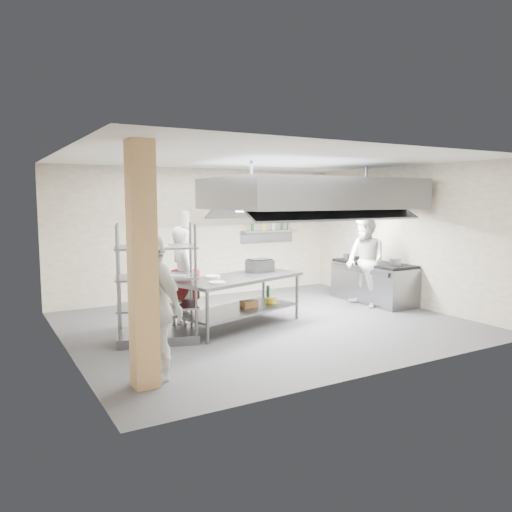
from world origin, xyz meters
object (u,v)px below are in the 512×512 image
chef_head (183,277)px  chef_line (365,261)px  cooking_range (373,283)px  chef_plating (154,308)px  pass_rack (157,283)px  stockpot (368,258)px  griddle (260,266)px  island (239,301)px

chef_head → chef_line: 4.03m
cooking_range → chef_plating: chef_plating is taller
chef_head → chef_line: (4.02, -0.32, 0.06)m
pass_rack → chef_plating: (-0.59, -1.63, -0.02)m
stockpot → pass_rack: bearing=-172.5°
chef_plating → stockpot: size_ratio=7.57×
griddle → chef_head: bearing=173.7°
pass_rack → chef_plating: 1.73m
pass_rack → chef_line: bearing=19.9°
cooking_range → pass_rack: bearing=-173.4°
island → chef_head: chef_head is taller
cooking_range → chef_line: chef_line is taller
pass_rack → griddle: 2.32m
cooking_range → chef_plating: 6.23m
island → chef_head: size_ratio=1.35×
island → stockpot: stockpot is taller
pass_rack → chef_head: pass_rack is taller
pass_rack → griddle: size_ratio=4.21×
chef_line → pass_rack: bearing=-81.8°
pass_rack → island: bearing=23.6°
island → chef_line: chef_line is taller
cooking_range → chef_plating: size_ratio=1.07×
island → cooking_range: size_ratio=1.23×
stockpot → chef_head: bearing=-179.9°
island → stockpot: size_ratio=9.95×
pass_rack → stockpot: pass_rack is taller
griddle → stockpot: size_ratio=1.84×
chef_line → griddle: bearing=-91.0°
chef_plating → griddle: bearing=112.1°
chef_line → stockpot: size_ratio=7.88×
chef_plating → chef_line: bearing=94.7°
chef_plating → stockpot: chef_plating is taller
island → griddle: 0.92m
cooking_range → griddle: bearing=-179.2°
griddle → stockpot: (2.85, 0.11, -0.04)m
island → stockpot: (3.49, 0.45, 0.53)m
chef_head → chef_plating: size_ratio=0.97×
stockpot → griddle: bearing=-177.7°
chef_head → griddle: 1.54m
chef_line → griddle: (-2.48, 0.22, 0.05)m
island → griddle: size_ratio=5.40×
chef_plating → griddle: size_ratio=4.11×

